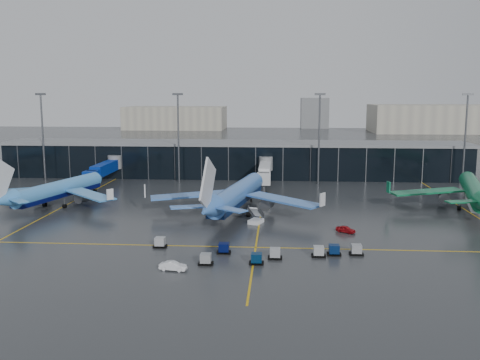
# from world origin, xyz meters

# --- Properties ---
(ground) EXTENTS (600.00, 600.00, 0.00)m
(ground) POSITION_xyz_m (0.00, 0.00, 0.00)
(ground) COLOR #282B2D
(ground) RESTS_ON ground
(terminal_pier) EXTENTS (142.00, 17.00, 10.70)m
(terminal_pier) POSITION_xyz_m (0.00, 62.00, 5.42)
(terminal_pier) COLOR black
(terminal_pier) RESTS_ON ground
(jet_bridges) EXTENTS (94.00, 27.50, 7.20)m
(jet_bridges) POSITION_xyz_m (-35.00, 42.99, 4.55)
(jet_bridges) COLOR #595B60
(jet_bridges) RESTS_ON ground
(flood_masts) EXTENTS (203.00, 0.50, 25.50)m
(flood_masts) POSITION_xyz_m (5.00, 50.00, 13.81)
(flood_masts) COLOR #595B60
(flood_masts) RESTS_ON ground
(distant_hangars) EXTENTS (260.00, 71.00, 22.00)m
(distant_hangars) POSITION_xyz_m (49.94, 270.08, 8.79)
(distant_hangars) COLOR #B2AD99
(distant_hangars) RESTS_ON ground
(taxi_lines) EXTENTS (220.00, 120.00, 0.02)m
(taxi_lines) POSITION_xyz_m (10.00, 10.61, 0.01)
(taxi_lines) COLOR gold
(taxi_lines) RESTS_ON ground
(airliner_arkefly) EXTENTS (43.21, 46.67, 12.09)m
(airliner_arkefly) POSITION_xyz_m (-36.24, 15.45, 6.05)
(airliner_arkefly) COLOR #4594E2
(airliner_arkefly) RESTS_ON ground
(airliner_klm_near) EXTENTS (46.47, 50.81, 13.66)m
(airliner_klm_near) POSITION_xyz_m (4.95, 10.13, 6.83)
(airliner_klm_near) COLOR #3E75CC
(airliner_klm_near) RESTS_ON ground
(airliner_aer_lingus) EXTENTS (46.84, 50.65, 13.17)m
(airliner_aer_lingus) POSITION_xyz_m (56.83, 18.32, 6.59)
(airliner_aer_lingus) COLOR #0C6C3E
(airliner_aer_lingus) RESTS_ON ground
(baggage_carts) EXTENTS (34.33, 10.03, 1.70)m
(baggage_carts) POSITION_xyz_m (11.83, -20.06, 0.76)
(baggage_carts) COLOR black
(baggage_carts) RESTS_ON ground
(mobile_airstair) EXTENTS (3.23, 3.79, 3.45)m
(mobile_airstair) POSITION_xyz_m (9.33, 1.72, 0.77)
(mobile_airstair) COLOR white
(mobile_airstair) RESTS_ON ground
(service_van_red) EXTENTS (3.84, 3.30, 1.25)m
(service_van_red) POSITION_xyz_m (26.19, -4.18, 0.62)
(service_van_red) COLOR #A30C12
(service_van_red) RESTS_ON ground
(service_van_white) EXTENTS (4.15, 1.97, 1.31)m
(service_van_white) POSITION_xyz_m (-1.49, -27.59, 0.66)
(service_van_white) COLOR white
(service_van_white) RESTS_ON ground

